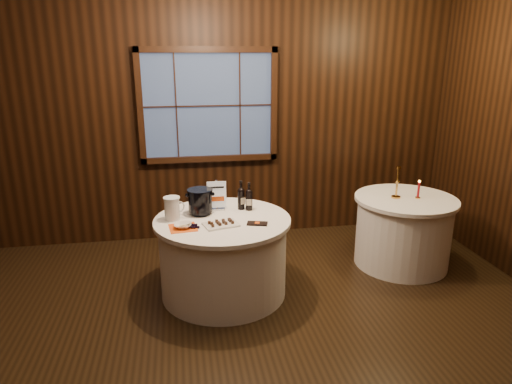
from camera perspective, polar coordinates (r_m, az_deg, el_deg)
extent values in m
plane|color=black|center=(3.77, -2.34, -19.76)|extent=(6.00, 6.00, 0.00)
cube|color=black|center=(5.56, -5.95, 9.18)|extent=(6.00, 0.02, 3.00)
cube|color=#394D78|center=(5.51, -5.98, 10.68)|extent=(1.50, 0.01, 1.20)
cylinder|color=white|center=(4.44, -4.11, -8.23)|extent=(1.20, 1.20, 0.73)
cylinder|color=white|center=(4.28, -4.22, -3.57)|extent=(1.28, 1.28, 0.04)
cylinder|color=white|center=(5.26, 17.85, -4.88)|extent=(1.00, 1.00, 0.73)
cylinder|color=white|center=(5.13, 18.24, -0.88)|extent=(1.08, 1.08, 0.04)
cube|color=#AFAFB6|center=(4.52, -4.91, -2.09)|extent=(0.16, 0.09, 0.02)
cube|color=#AFAFB6|center=(4.47, -4.95, -0.27)|extent=(0.02, 0.02, 0.29)
cube|color=white|center=(4.46, -4.94, -0.32)|extent=(0.19, 0.01, 0.27)
cylinder|color=black|center=(4.49, -1.87, -1.02)|extent=(0.07, 0.07, 0.19)
sphere|color=black|center=(4.46, -1.88, 0.12)|extent=(0.07, 0.07, 0.07)
cylinder|color=black|center=(4.45, -1.89, 0.75)|extent=(0.03, 0.03, 0.08)
cylinder|color=black|center=(4.44, -1.90, 1.27)|extent=(0.03, 0.03, 0.02)
cube|color=beige|center=(4.46, -1.81, -1.16)|extent=(0.05, 0.02, 0.07)
cylinder|color=black|center=(4.46, -0.88, -1.16)|extent=(0.07, 0.07, 0.18)
sphere|color=black|center=(4.44, -0.88, -0.06)|extent=(0.07, 0.07, 0.07)
cylinder|color=black|center=(4.42, -0.88, 0.56)|extent=(0.03, 0.03, 0.08)
cylinder|color=black|center=(4.41, -0.89, 1.06)|extent=(0.03, 0.03, 0.02)
cube|color=beige|center=(4.43, -0.81, -1.30)|extent=(0.05, 0.01, 0.06)
cylinder|color=black|center=(4.41, -6.93, -2.56)|extent=(0.18, 0.18, 0.03)
cylinder|color=black|center=(4.37, -6.98, -1.17)|extent=(0.23, 0.23, 0.20)
cylinder|color=black|center=(4.34, -7.03, 0.19)|extent=(0.24, 0.24, 0.02)
cube|color=white|center=(4.11, -4.40, -4.08)|extent=(0.34, 0.27, 0.02)
cube|color=black|center=(4.12, 0.16, -3.96)|extent=(0.20, 0.14, 0.02)
cylinder|color=#332912|center=(4.09, -8.73, -4.19)|extent=(0.07, 0.03, 0.03)
cylinder|color=white|center=(4.27, -10.45, -2.11)|extent=(0.14, 0.14, 0.21)
cylinder|color=white|center=(4.24, -10.53, -0.73)|extent=(0.15, 0.15, 0.01)
torus|color=white|center=(4.27, -9.48, -1.93)|extent=(0.10, 0.05, 0.11)
cube|color=#EA5413|center=(4.09, -9.12, -4.43)|extent=(0.26, 0.26, 0.00)
imported|color=white|center=(4.09, -9.14, -4.15)|extent=(0.17, 0.17, 0.04)
cylinder|color=gold|center=(5.08, 17.08, -0.60)|extent=(0.10, 0.10, 0.02)
cylinder|color=gold|center=(5.04, 17.24, 1.13)|extent=(0.02, 0.02, 0.30)
cylinder|color=gold|center=(5.00, 17.40, 2.93)|extent=(0.05, 0.05, 0.03)
cylinder|color=gold|center=(5.14, 19.56, -0.68)|extent=(0.05, 0.05, 0.01)
cylinder|color=#A30C16|center=(5.11, 19.65, 0.25)|extent=(0.02, 0.02, 0.16)
sphere|color=#FFB23F|center=(5.09, 19.76, 1.26)|extent=(0.02, 0.02, 0.02)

